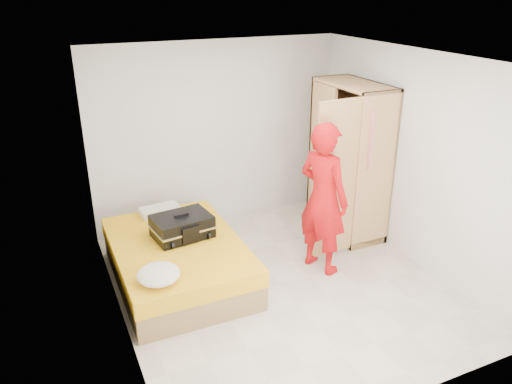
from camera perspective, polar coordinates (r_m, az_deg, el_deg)
name	(u,v)px	position (r m, az deg, el deg)	size (l,w,h in m)	color
room	(282,182)	(5.39, 2.97, 1.17)	(4.00, 4.02, 2.60)	beige
bed	(178,261)	(6.02, -8.90, -7.78)	(1.42, 2.02, 0.50)	#9D7B47
wardrobe	(348,165)	(6.89, 10.44, 3.07)	(1.17, 1.21, 2.10)	tan
person	(323,199)	(5.94, 7.69, -0.76)	(0.68, 0.45, 1.86)	red
suitcase	(182,226)	(5.96, -8.44, -3.90)	(0.74, 0.58, 0.29)	black
round_cushion	(158,274)	(5.17, -11.08, -9.23)	(0.44, 0.44, 0.17)	white
pillow	(160,210)	(6.62, -10.94, -2.07)	(0.50, 0.25, 0.09)	white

